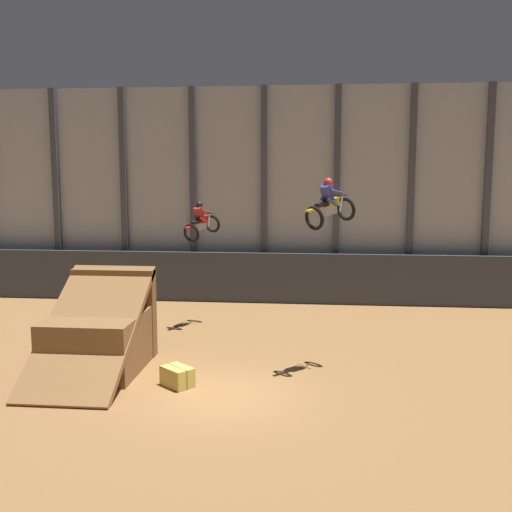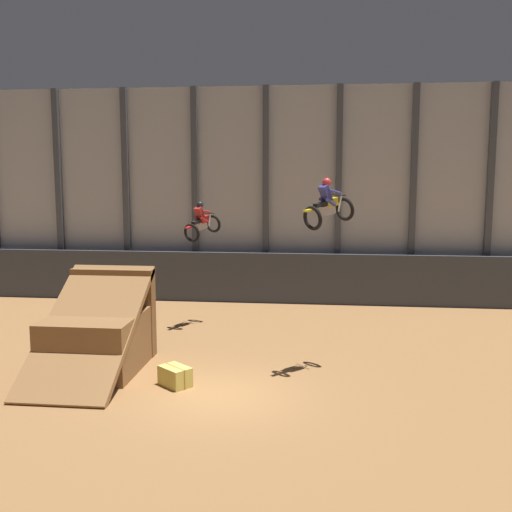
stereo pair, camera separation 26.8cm
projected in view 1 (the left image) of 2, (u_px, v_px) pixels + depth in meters
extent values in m
plane|color=olive|center=(223.00, 397.00, 16.21)|extent=(60.00, 60.00, 0.00)
cube|color=#A3A8B2|center=(264.00, 195.00, 28.24)|extent=(32.00, 0.12, 10.00)
cube|color=#3D424C|center=(56.00, 194.00, 29.05)|extent=(0.28, 0.28, 10.00)
cube|color=#3D424C|center=(124.00, 194.00, 28.72)|extent=(0.28, 0.28, 10.00)
cube|color=#3D424C|center=(193.00, 194.00, 28.38)|extent=(0.28, 0.28, 10.00)
cube|color=#3D424C|center=(264.00, 195.00, 28.05)|extent=(0.28, 0.28, 10.00)
cube|color=#3D424C|center=(337.00, 195.00, 27.71)|extent=(0.28, 0.28, 10.00)
cube|color=#3D424C|center=(411.00, 195.00, 27.38)|extent=(0.28, 0.28, 10.00)
cube|color=#3D424C|center=(487.00, 196.00, 27.05)|extent=(0.28, 0.28, 10.00)
cube|color=#383D47|center=(262.00, 278.00, 27.80)|extent=(31.36, 0.20, 2.34)
cube|color=brown|center=(99.00, 341.00, 18.41)|extent=(2.67, 3.38, 1.74)
cube|color=brown|center=(114.00, 312.00, 19.75)|extent=(2.73, 0.50, 2.89)
cube|color=olive|center=(90.00, 329.00, 17.61)|extent=(2.73, 4.93, 3.06)
torus|color=black|center=(212.00, 224.00, 23.95)|extent=(0.76, 0.53, 0.74)
torus|color=black|center=(191.00, 233.00, 22.82)|extent=(0.76, 0.53, 0.74)
cube|color=#B7B7BC|center=(201.00, 226.00, 23.31)|extent=(0.41, 0.59, 0.37)
cube|color=red|center=(203.00, 220.00, 23.39)|extent=(0.39, 0.52, 0.32)
cube|color=black|center=(197.00, 222.00, 23.06)|extent=(0.39, 0.59, 0.22)
cube|color=red|center=(189.00, 227.00, 22.66)|extent=(0.28, 0.39, 0.13)
cylinder|color=#B7B7BC|center=(209.00, 219.00, 23.73)|extent=(0.12, 0.17, 0.55)
cylinder|color=black|center=(208.00, 213.00, 23.63)|extent=(0.55, 0.42, 0.04)
cube|color=maroon|center=(199.00, 213.00, 23.14)|extent=(0.42, 0.48, 0.53)
sphere|color=black|center=(199.00, 205.00, 23.13)|extent=(0.37, 0.39, 0.30)
cylinder|color=maroon|center=(198.00, 219.00, 23.32)|extent=(0.28, 0.43, 0.27)
cylinder|color=maroon|center=(203.00, 220.00, 23.20)|extent=(0.28, 0.43, 0.27)
cylinder|color=maroon|center=(199.00, 211.00, 23.41)|extent=(0.30, 0.51, 0.16)
cylinder|color=maroon|center=(206.00, 212.00, 23.24)|extent=(0.30, 0.51, 0.16)
torus|color=black|center=(346.00, 209.00, 18.31)|extent=(0.68, 0.66, 0.74)
torus|color=black|center=(314.00, 218.00, 17.44)|extent=(0.68, 0.66, 0.74)
cube|color=#B7B7BC|center=(329.00, 210.00, 17.82)|extent=(0.51, 0.53, 0.35)
cube|color=yellow|center=(332.00, 202.00, 17.88)|extent=(0.47, 0.48, 0.30)
cube|color=black|center=(323.00, 204.00, 17.62)|extent=(0.51, 0.52, 0.20)
cube|color=yellow|center=(311.00, 210.00, 17.32)|extent=(0.35, 0.36, 0.11)
cylinder|color=#B7B7BC|center=(341.00, 202.00, 18.14)|extent=(0.17, 0.17, 0.55)
cylinder|color=black|center=(340.00, 195.00, 18.06)|extent=(0.43, 0.54, 0.04)
cube|color=navy|center=(327.00, 193.00, 17.68)|extent=(0.47, 0.47, 0.53)
sphere|color=red|center=(328.00, 182.00, 17.67)|extent=(0.39, 0.39, 0.30)
cylinder|color=navy|center=(326.00, 202.00, 17.87)|extent=(0.37, 0.38, 0.29)
cylinder|color=navy|center=(332.00, 202.00, 17.69)|extent=(0.37, 0.38, 0.29)
cylinder|color=navy|center=(328.00, 191.00, 17.95)|extent=(0.42, 0.44, 0.18)
cylinder|color=navy|center=(336.00, 192.00, 17.71)|extent=(0.42, 0.44, 0.18)
cube|color=black|center=(90.00, 329.00, 23.21)|extent=(0.36, 0.36, 0.03)
cone|color=orange|center=(90.00, 322.00, 23.17)|extent=(0.28, 0.28, 0.55)
cube|color=#CCB751|center=(177.00, 377.00, 16.97)|extent=(1.07, 1.04, 0.56)
cube|color=#996623|center=(177.00, 377.00, 16.97)|extent=(0.72, 0.62, 0.57)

